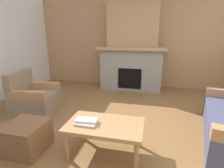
% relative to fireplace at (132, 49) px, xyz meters
% --- Properties ---
extents(ground, '(9.00, 9.00, 0.00)m').
position_rel_fireplace_xyz_m(ground, '(0.00, -2.62, -1.16)').
color(ground, brown).
extents(wall_back_wood_panel, '(6.00, 0.12, 2.70)m').
position_rel_fireplace_xyz_m(wall_back_wood_panel, '(0.00, 0.38, 0.19)').
color(wall_back_wood_panel, tan).
rests_on(wall_back_wood_panel, ground).
extents(fireplace, '(1.90, 0.82, 2.70)m').
position_rel_fireplace_xyz_m(fireplace, '(0.00, 0.00, 0.00)').
color(fireplace, gray).
rests_on(fireplace, ground).
extents(armchair, '(0.86, 0.86, 0.85)m').
position_rel_fireplace_xyz_m(armchair, '(-1.74, -2.15, -0.87)').
color(armchair, '#847056').
rests_on(armchair, ground).
extents(coffee_table, '(1.00, 0.60, 0.43)m').
position_rel_fireplace_xyz_m(coffee_table, '(0.03, -3.06, -0.79)').
color(coffee_table, '#A87A4C').
rests_on(coffee_table, ground).
extents(ottoman, '(0.52, 0.52, 0.40)m').
position_rel_fireplace_xyz_m(ottoman, '(-1.04, -3.26, -0.96)').
color(ottoman, brown).
rests_on(ottoman, ground).
extents(book_stack_near_edge, '(0.29, 0.20, 0.06)m').
position_rel_fireplace_xyz_m(book_stack_near_edge, '(-0.20, -3.11, -0.71)').
color(book_stack_near_edge, beige).
rests_on(book_stack_near_edge, coffee_table).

